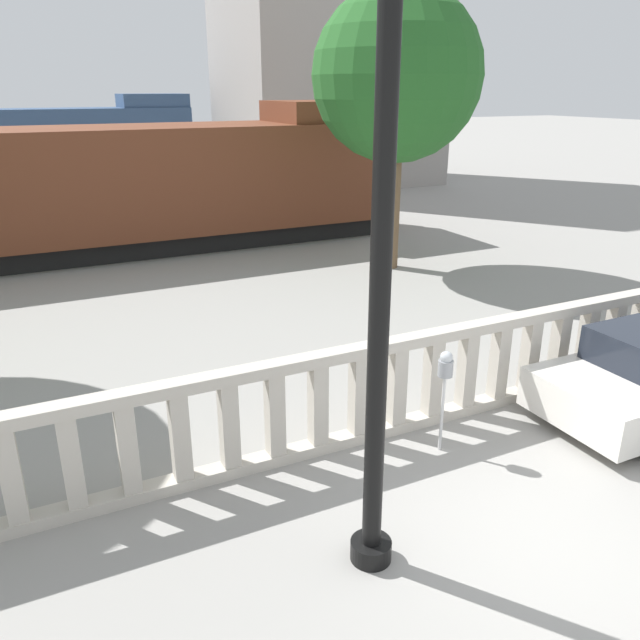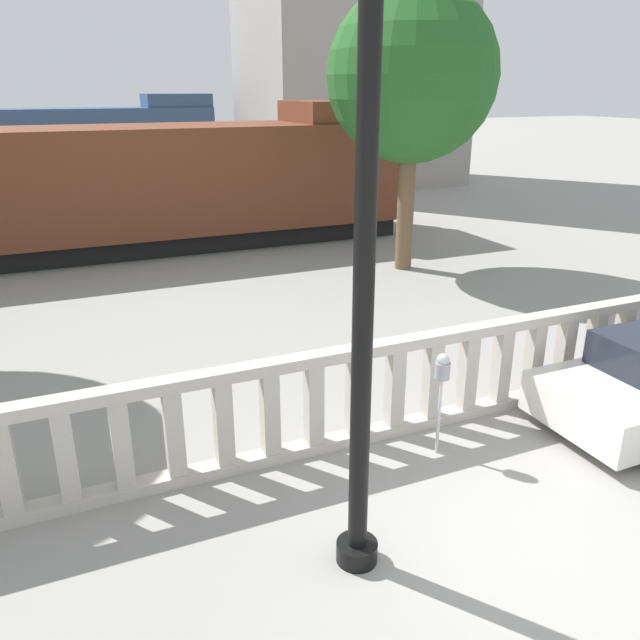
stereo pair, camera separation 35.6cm
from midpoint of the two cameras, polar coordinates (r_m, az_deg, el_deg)
The scene contains 7 objects.
ground_plane at distance 7.04m, azimuth 21.55°, elevation -19.03°, with size 160.00×160.00×0.00m, color gray.
balustrade at distance 8.35m, azimuth 9.78°, elevation -5.75°, with size 15.14×0.24×1.34m.
lamppost at distance 5.08m, azimuth 6.08°, elevation 5.03°, with size 0.40×0.40×5.92m.
parking_meter at distance 7.68m, azimuth 12.42°, elevation -4.80°, with size 0.18×0.18×1.35m.
train_near at distance 18.11m, azimuth -26.11°, elevation 10.34°, with size 22.24×3.18×3.96m.
building_block at distance 31.38m, azimuth 3.16°, elevation 26.33°, with size 9.24×7.07×15.12m.
tree_right at distance 15.58m, azimuth 9.09°, elevation 21.15°, with size 3.98×3.98×6.59m.
Camera 2 is at (-4.07, -3.69, 4.31)m, focal length 35.00 mm.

